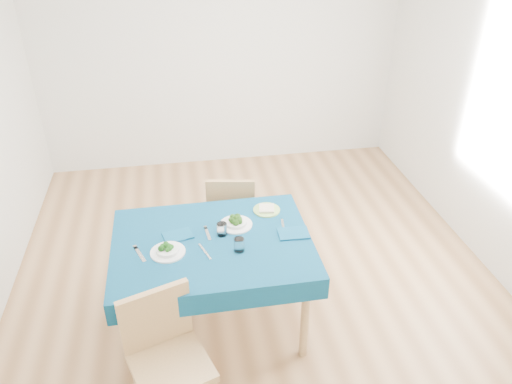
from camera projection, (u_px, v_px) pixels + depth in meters
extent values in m
cube|color=olive|center=(256.00, 279.00, 4.21)|extent=(4.00, 4.50, 0.02)
cube|color=silver|center=(220.00, 48.00, 5.42)|extent=(4.00, 0.02, 2.70)
cube|color=navy|center=(214.00, 284.00, 3.58)|extent=(1.35, 1.02, 0.76)
cube|color=#AA8350|center=(169.00, 353.00, 2.84)|extent=(0.56, 0.58, 1.07)
cube|color=#AA8350|center=(232.00, 208.00, 4.25)|extent=(0.46, 0.49, 0.97)
cube|color=silver|center=(140.00, 254.00, 3.26)|extent=(0.09, 0.18, 0.00)
cube|color=silver|center=(205.00, 251.00, 3.29)|extent=(0.08, 0.19, 0.00)
cube|color=silver|center=(208.00, 234.00, 3.46)|extent=(0.04, 0.16, 0.00)
cube|color=silver|center=(283.00, 228.00, 3.51)|extent=(0.05, 0.23, 0.00)
cube|color=navy|center=(178.00, 236.00, 3.43)|extent=(0.22, 0.18, 0.01)
cube|color=navy|center=(294.00, 233.00, 3.46)|extent=(0.22, 0.16, 0.01)
cylinder|color=white|center=(222.00, 229.00, 3.43)|extent=(0.07, 0.07, 0.09)
cylinder|color=white|center=(239.00, 245.00, 3.28)|extent=(0.07, 0.07, 0.09)
cylinder|color=#95C45F|center=(267.00, 210.00, 3.71)|extent=(0.20, 0.20, 0.01)
cube|color=beige|center=(267.00, 208.00, 3.71)|extent=(0.13, 0.13, 0.02)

